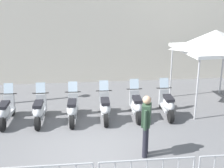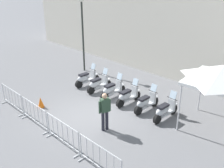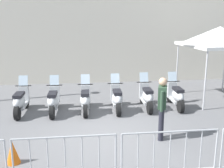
{
  "view_description": "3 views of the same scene",
  "coord_description": "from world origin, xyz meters",
  "px_view_note": "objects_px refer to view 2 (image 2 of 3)",
  "views": [
    {
      "loc": [
        -0.95,
        -7.44,
        4.4
      ],
      "look_at": [
        1.0,
        2.06,
        1.28
      ],
      "focal_mm": 48.67,
      "sensor_mm": 36.0,
      "label": 1
    },
    {
      "loc": [
        7.63,
        -7.61,
        6.3
      ],
      "look_at": [
        -0.21,
        1.99,
        0.88
      ],
      "focal_mm": 41.61,
      "sensor_mm": 36.0,
      "label": 2
    },
    {
      "loc": [
        -1.4,
        -7.06,
        3.29
      ],
      "look_at": [
        0.54,
        1.87,
        1.04
      ],
      "focal_mm": 44.35,
      "sensor_mm": 36.0,
      "label": 3
    }
  ],
  "objects_px": {
    "motorcycle_0": "(86,78)",
    "barrier_segment_1": "(35,114)",
    "officer_near_row_end": "(105,110)",
    "motorcycle_1": "(98,84)",
    "motorcycle_4": "(146,102)",
    "barrier_segment_0": "(12,99)",
    "street_lamp": "(83,28)",
    "traffic_cone": "(41,102)",
    "motorcycle_5": "(165,110)",
    "barrier_segment_2": "(63,134)",
    "motorcycle_2": "(112,90)",
    "barrier_segment_3": "(100,159)",
    "canopy_tent": "(222,74)",
    "motorcycle_3": "(128,96)"
  },
  "relations": [
    {
      "from": "motorcycle_0",
      "to": "barrier_segment_1",
      "type": "bearing_deg",
      "value": -74.18
    },
    {
      "from": "barrier_segment_3",
      "to": "officer_near_row_end",
      "type": "xyz_separation_m",
      "value": [
        -1.53,
        2.04,
        0.46
      ]
    },
    {
      "from": "motorcycle_4",
      "to": "motorcycle_5",
      "type": "bearing_deg",
      "value": -5.69
    },
    {
      "from": "barrier_segment_3",
      "to": "officer_near_row_end",
      "type": "relative_size",
      "value": 1.16
    },
    {
      "from": "motorcycle_5",
      "to": "barrier_segment_2",
      "type": "relative_size",
      "value": 0.86
    },
    {
      "from": "motorcycle_5",
      "to": "barrier_segment_3",
      "type": "relative_size",
      "value": 0.86
    },
    {
      "from": "officer_near_row_end",
      "to": "motorcycle_3",
      "type": "bearing_deg",
      "value": 104.37
    },
    {
      "from": "officer_near_row_end",
      "to": "traffic_cone",
      "type": "height_order",
      "value": "officer_near_row_end"
    },
    {
      "from": "street_lamp",
      "to": "traffic_cone",
      "type": "bearing_deg",
      "value": -68.36
    },
    {
      "from": "motorcycle_5",
      "to": "barrier_segment_3",
      "type": "height_order",
      "value": "motorcycle_5"
    },
    {
      "from": "motorcycle_2",
      "to": "motorcycle_3",
      "type": "xyz_separation_m",
      "value": [
        1.1,
        -0.09,
        0.0
      ]
    },
    {
      "from": "motorcycle_2",
      "to": "motorcycle_3",
      "type": "distance_m",
      "value": 1.1
    },
    {
      "from": "barrier_segment_3",
      "to": "canopy_tent",
      "type": "height_order",
      "value": "canopy_tent"
    },
    {
      "from": "motorcycle_4",
      "to": "traffic_cone",
      "type": "bearing_deg",
      "value": -144.76
    },
    {
      "from": "motorcycle_2",
      "to": "street_lamp",
      "type": "height_order",
      "value": "street_lamp"
    },
    {
      "from": "barrier_segment_0",
      "to": "traffic_cone",
      "type": "height_order",
      "value": "barrier_segment_0"
    },
    {
      "from": "motorcycle_4",
      "to": "officer_near_row_end",
      "type": "relative_size",
      "value": 1.0
    },
    {
      "from": "motorcycle_3",
      "to": "motorcycle_0",
      "type": "bearing_deg",
      "value": 173.92
    },
    {
      "from": "motorcycle_2",
      "to": "motorcycle_5",
      "type": "distance_m",
      "value": 3.31
    },
    {
      "from": "motorcycle_3",
      "to": "canopy_tent",
      "type": "bearing_deg",
      "value": 7.44
    },
    {
      "from": "motorcycle_2",
      "to": "barrier_segment_2",
      "type": "xyz_separation_m",
      "value": [
        1.18,
        -4.47,
        0.07
      ]
    },
    {
      "from": "motorcycle_1",
      "to": "motorcycle_5",
      "type": "height_order",
      "value": "same"
    },
    {
      "from": "motorcycle_2",
      "to": "motorcycle_5",
      "type": "bearing_deg",
      "value": -3.97
    },
    {
      "from": "motorcycle_2",
      "to": "street_lamp",
      "type": "xyz_separation_m",
      "value": [
        -4.08,
        2.0,
        2.48
      ]
    },
    {
      "from": "barrier_segment_2",
      "to": "canopy_tent",
      "type": "xyz_separation_m",
      "value": [
        4.12,
        4.93,
        1.99
      ]
    },
    {
      "from": "barrier_segment_2",
      "to": "barrier_segment_1",
      "type": "bearing_deg",
      "value": 174.52
    },
    {
      "from": "barrier_segment_0",
      "to": "canopy_tent",
      "type": "distance_m",
      "value": 9.67
    },
    {
      "from": "barrier_segment_2",
      "to": "traffic_cone",
      "type": "bearing_deg",
      "value": 157.47
    },
    {
      "from": "motorcycle_0",
      "to": "motorcycle_5",
      "type": "bearing_deg",
      "value": -5.09
    },
    {
      "from": "motorcycle_1",
      "to": "barrier_segment_2",
      "type": "height_order",
      "value": "motorcycle_1"
    },
    {
      "from": "motorcycle_3",
      "to": "motorcycle_5",
      "type": "relative_size",
      "value": 1.0
    },
    {
      "from": "motorcycle_4",
      "to": "barrier_segment_0",
      "type": "height_order",
      "value": "motorcycle_4"
    },
    {
      "from": "barrier_segment_2",
      "to": "traffic_cone",
      "type": "height_order",
      "value": "barrier_segment_2"
    },
    {
      "from": "motorcycle_4",
      "to": "traffic_cone",
      "type": "relative_size",
      "value": 3.13
    },
    {
      "from": "canopy_tent",
      "to": "officer_near_row_end",
      "type": "bearing_deg",
      "value": -139.05
    },
    {
      "from": "barrier_segment_2",
      "to": "officer_near_row_end",
      "type": "xyz_separation_m",
      "value": [
        0.57,
        1.84,
        0.46
      ]
    },
    {
      "from": "motorcycle_1",
      "to": "barrier_segment_0",
      "type": "height_order",
      "value": "motorcycle_1"
    },
    {
      "from": "officer_near_row_end",
      "to": "canopy_tent",
      "type": "bearing_deg",
      "value": 40.95
    },
    {
      "from": "barrier_segment_3",
      "to": "officer_near_row_end",
      "type": "bearing_deg",
      "value": 126.8
    },
    {
      "from": "motorcycle_2",
      "to": "barrier_segment_1",
      "type": "relative_size",
      "value": 0.86
    },
    {
      "from": "street_lamp",
      "to": "traffic_cone",
      "type": "distance_m",
      "value": 6.12
    },
    {
      "from": "motorcycle_1",
      "to": "traffic_cone",
      "type": "bearing_deg",
      "value": -106.44
    },
    {
      "from": "barrier_segment_0",
      "to": "barrier_segment_3",
      "type": "height_order",
      "value": "same"
    },
    {
      "from": "motorcycle_5",
      "to": "barrier_segment_0",
      "type": "bearing_deg",
      "value": -148.68
    },
    {
      "from": "motorcycle_1",
      "to": "barrier_segment_1",
      "type": "bearing_deg",
      "value": -87.54
    },
    {
      "from": "barrier_segment_0",
      "to": "barrier_segment_1",
      "type": "distance_m",
      "value": 2.1
    },
    {
      "from": "motorcycle_1",
      "to": "motorcycle_3",
      "type": "height_order",
      "value": "same"
    },
    {
      "from": "motorcycle_1",
      "to": "motorcycle_4",
      "type": "height_order",
      "value": "same"
    },
    {
      "from": "officer_near_row_end",
      "to": "barrier_segment_1",
      "type": "bearing_deg",
      "value": -148.31
    },
    {
      "from": "officer_near_row_end",
      "to": "barrier_segment_0",
      "type": "bearing_deg",
      "value": -163.14
    }
  ]
}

